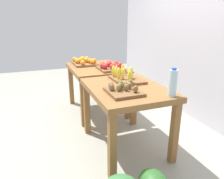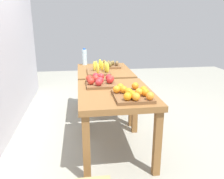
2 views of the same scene
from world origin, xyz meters
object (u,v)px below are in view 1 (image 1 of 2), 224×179
object	(u,v)px
display_table_left	(97,73)
cardboard_produce_box	(99,87)
orange_bin	(84,62)
water_bottle	(173,83)
kiwi_bin	(123,89)
banana_crate	(125,77)
display_table_right	(126,96)
apple_bin	(111,67)

from	to	relation	value
display_table_left	cardboard_produce_box	xyz separation A→B (m)	(-0.88, 0.30, -0.53)
orange_bin	water_bottle	distance (m)	1.85
cardboard_produce_box	display_table_left	bearing A→B (deg)	-18.83
water_bottle	kiwi_bin	bearing A→B (deg)	-123.71
banana_crate	kiwi_bin	xyz separation A→B (m)	(0.39, -0.20, -0.01)
orange_bin	kiwi_bin	world-z (taller)	orange_bin
orange_bin	cardboard_produce_box	distance (m)	1.03
display_table_left	banana_crate	size ratio (longest dim) A/B	2.36
water_bottle	orange_bin	bearing A→B (deg)	-167.00
banana_crate	water_bottle	xyz separation A→B (m)	(0.65, 0.19, 0.09)
orange_bin	banana_crate	xyz separation A→B (m)	(1.15, 0.22, 0.00)
display_table_left	orange_bin	size ratio (longest dim) A/B	2.28
display_table_right	cardboard_produce_box	size ratio (longest dim) A/B	2.60
water_bottle	cardboard_produce_box	world-z (taller)	water_bottle
display_table_left	apple_bin	xyz separation A→B (m)	(0.28, 0.13, 0.15)
kiwi_bin	cardboard_produce_box	world-z (taller)	kiwi_bin
water_bottle	display_table_left	bearing A→B (deg)	-169.77
apple_bin	cardboard_produce_box	xyz separation A→B (m)	(-1.16, 0.17, -0.69)
display_table_left	banana_crate	world-z (taller)	banana_crate
kiwi_bin	water_bottle	size ratio (longest dim) A/B	1.29
kiwi_bin	water_bottle	xyz separation A→B (m)	(0.26, 0.39, 0.10)
apple_bin	kiwi_bin	bearing A→B (deg)	-13.60
orange_bin	display_table_left	bearing A→B (deg)	28.94
kiwi_bin	cardboard_produce_box	bearing A→B (deg)	169.28
apple_bin	orange_bin	bearing A→B (deg)	-152.68
orange_bin	cardboard_produce_box	xyz separation A→B (m)	(-0.64, 0.43, -0.69)
apple_bin	cardboard_produce_box	world-z (taller)	apple_bin
apple_bin	banana_crate	size ratio (longest dim) A/B	0.92
display_table_left	water_bottle	bearing A→B (deg)	10.23
display_table_right	cardboard_produce_box	bearing A→B (deg)	171.47
water_bottle	cardboard_produce_box	size ratio (longest dim) A/B	0.70
display_table_right	display_table_left	bearing A→B (deg)	180.00
orange_bin	cardboard_produce_box	size ratio (longest dim) A/B	1.14
display_table_right	water_bottle	world-z (taller)	water_bottle
display_table_left	kiwi_bin	world-z (taller)	kiwi_bin
display_table_right	water_bottle	xyz separation A→B (m)	(0.43, 0.28, 0.24)
orange_bin	banana_crate	bearing A→B (deg)	11.10
apple_bin	water_bottle	world-z (taller)	water_bottle
display_table_right	kiwi_bin	bearing A→B (deg)	-32.71
orange_bin	apple_bin	xyz separation A→B (m)	(0.52, 0.27, 0.00)
kiwi_bin	banana_crate	bearing A→B (deg)	152.66
banana_crate	water_bottle	bearing A→B (deg)	16.25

